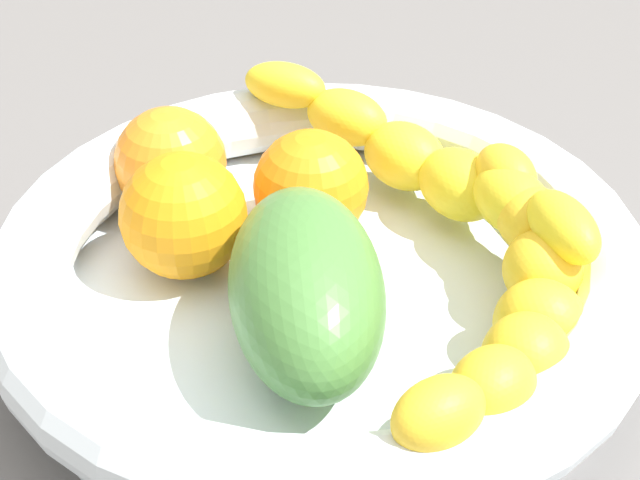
{
  "coord_description": "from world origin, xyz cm",
  "views": [
    {
      "loc": [
        -35.7,
        8.75,
        34.7
      ],
      "look_at": [
        0.0,
        0.0,
        7.57
      ],
      "focal_mm": 53.66,
      "sensor_mm": 36.0,
      "label": 1
    }
  ],
  "objects_px": {
    "orange_mid_right": "(311,187)",
    "mango_green": "(306,289)",
    "banana_draped_left": "(424,161)",
    "orange_mid_left": "(183,216)",
    "orange_front": "(171,162)",
    "fruit_bowl": "(320,268)",
    "banana_draped_right": "(520,303)"
  },
  "relations": [
    {
      "from": "orange_mid_right",
      "to": "mango_green",
      "type": "relative_size",
      "value": 0.47
    },
    {
      "from": "banana_draped_left",
      "to": "mango_green",
      "type": "distance_m",
      "value": 0.12
    },
    {
      "from": "banana_draped_left",
      "to": "orange_mid_left",
      "type": "xyz_separation_m",
      "value": [
        -0.02,
        0.13,
        -0.0
      ]
    },
    {
      "from": "banana_draped_left",
      "to": "orange_front",
      "type": "height_order",
      "value": "same"
    },
    {
      "from": "orange_mid_right",
      "to": "fruit_bowl",
      "type": "bearing_deg",
      "value": 172.11
    },
    {
      "from": "orange_front",
      "to": "orange_mid_right",
      "type": "relative_size",
      "value": 1.0
    },
    {
      "from": "banana_draped_right",
      "to": "orange_mid_right",
      "type": "relative_size",
      "value": 3.13
    },
    {
      "from": "mango_green",
      "to": "orange_mid_right",
      "type": "bearing_deg",
      "value": -14.67
    },
    {
      "from": "mango_green",
      "to": "banana_draped_left",
      "type": "bearing_deg",
      "value": -43.55
    },
    {
      "from": "orange_mid_left",
      "to": "banana_draped_left",
      "type": "bearing_deg",
      "value": -82.61
    },
    {
      "from": "banana_draped_right",
      "to": "orange_front",
      "type": "xyz_separation_m",
      "value": [
        0.15,
        0.14,
        -0.0
      ]
    },
    {
      "from": "banana_draped_left",
      "to": "orange_front",
      "type": "bearing_deg",
      "value": 74.28
    },
    {
      "from": "orange_mid_left",
      "to": "orange_mid_right",
      "type": "xyz_separation_m",
      "value": [
        0.01,
        -0.07,
        -0.0
      ]
    },
    {
      "from": "fruit_bowl",
      "to": "mango_green",
      "type": "distance_m",
      "value": 0.05
    },
    {
      "from": "orange_front",
      "to": "orange_mid_right",
      "type": "bearing_deg",
      "value": -121.26
    },
    {
      "from": "orange_front",
      "to": "orange_mid_left",
      "type": "distance_m",
      "value": 0.05
    },
    {
      "from": "orange_mid_left",
      "to": "mango_green",
      "type": "height_order",
      "value": "mango_green"
    },
    {
      "from": "banana_draped_right",
      "to": "mango_green",
      "type": "relative_size",
      "value": 1.49
    },
    {
      "from": "banana_draped_right",
      "to": "orange_mid_left",
      "type": "height_order",
      "value": "orange_mid_left"
    },
    {
      "from": "fruit_bowl",
      "to": "mango_green",
      "type": "xyz_separation_m",
      "value": [
        -0.04,
        0.02,
        0.02
      ]
    },
    {
      "from": "fruit_bowl",
      "to": "orange_front",
      "type": "relative_size",
      "value": 5.29
    },
    {
      "from": "fruit_bowl",
      "to": "mango_green",
      "type": "height_order",
      "value": "mango_green"
    },
    {
      "from": "banana_draped_right",
      "to": "mango_green",
      "type": "xyz_separation_m",
      "value": [
        0.03,
        0.09,
        0.0
      ]
    },
    {
      "from": "fruit_bowl",
      "to": "orange_mid_right",
      "type": "distance_m",
      "value": 0.05
    },
    {
      "from": "fruit_bowl",
      "to": "orange_mid_left",
      "type": "height_order",
      "value": "orange_mid_left"
    },
    {
      "from": "banana_draped_left",
      "to": "orange_mid_left",
      "type": "bearing_deg",
      "value": 97.39
    },
    {
      "from": "orange_front",
      "to": "orange_mid_left",
      "type": "height_order",
      "value": "orange_mid_left"
    },
    {
      "from": "banana_draped_right",
      "to": "fruit_bowl",
      "type": "bearing_deg",
      "value": 47.73
    },
    {
      "from": "fruit_bowl",
      "to": "banana_draped_left",
      "type": "bearing_deg",
      "value": -54.06
    },
    {
      "from": "fruit_bowl",
      "to": "orange_front",
      "type": "xyz_separation_m",
      "value": [
        0.09,
        0.06,
        0.02
      ]
    },
    {
      "from": "orange_front",
      "to": "fruit_bowl",
      "type": "bearing_deg",
      "value": -144.8
    },
    {
      "from": "mango_green",
      "to": "orange_front",
      "type": "bearing_deg",
      "value": 19.75
    }
  ]
}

